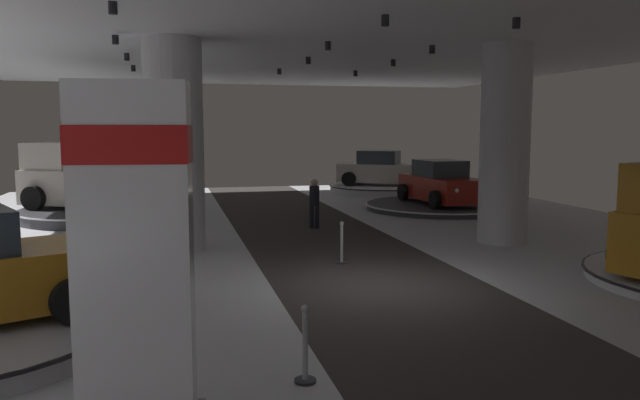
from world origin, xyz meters
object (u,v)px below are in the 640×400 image
Objects in this scene: pickup_truck_far_left at (92,181)px; brand_sign_pylon at (135,264)px; column_right at (505,144)px; display_platform_far_right at (441,206)px; display_car_far_right at (441,184)px; visitor_walking_near at (314,200)px; display_car_deep_right at (381,170)px; column_left at (174,145)px; display_platform_far_left at (102,213)px; display_platform_deep_left at (138,192)px; display_car_deep_left at (137,173)px; display_platform_deep_right at (382,188)px.

brand_sign_pylon is at bearing -82.22° from pickup_truck_far_left.
pickup_truck_far_left is (-11.73, 7.63, -1.44)m from column_right.
display_platform_far_right is (1.36, 7.09, -2.62)m from column_right.
visitor_walking_near is at bearing -149.37° from display_car_far_right.
display_car_deep_right is 14.27m from pickup_truck_far_left.
display_car_deep_right is 2.84× the size of visitor_walking_near.
column_left reaches higher than display_car_deep_right.
display_car_deep_right is 11.68m from visitor_walking_near.
column_right is 0.97× the size of display_platform_far_left.
brand_sign_pylon is 19.81m from display_car_far_right.
column_right is at bearing -38.12° from visitor_walking_near.
display_platform_deep_left is 7.16m from display_platform_far_left.
display_car_deep_left is at bearing 175.97° from display_car_deep_right.
display_platform_far_right is (0.21, -6.68, -1.01)m from display_car_deep_right.
visitor_walking_near is at bearing -61.52° from display_car_deep_left.
display_car_deep_left is 12.51m from visitor_walking_near.
display_platform_deep_left is 14.05m from display_car_far_right.
display_car_far_right is at bearing 93.66° from display_platform_far_right.
column_left is 12.19m from display_platform_far_right.
brand_sign_pylon is (-9.39, -9.49, -0.86)m from column_right.
display_platform_far_right is 12.81m from display_platform_far_left.
display_platform_deep_right is 0.92× the size of pickup_truck_far_left.
brand_sign_pylon reaches higher than visitor_walking_near.
display_platform_deep_left is 1.25× the size of display_car_far_right.
column_left is 0.92× the size of display_platform_far_right.
visitor_walking_near is (5.97, -11.00, -0.22)m from display_car_deep_left.
display_platform_far_right is at bearing 57.04° from brand_sign_pylon.
display_car_far_right is at bearing -2.22° from pickup_truck_far_left.
column_left is 7.33m from display_platform_far_left.
column_right is 7.46m from display_car_far_right.
display_car_far_right reaches higher than display_platform_far_left.
display_car_far_right is at bearing 30.45° from column_left.
column_right is 3.46× the size of visitor_walking_near.
column_left is at bearing 173.08° from column_right.
column_left is 12.05m from display_car_far_right.
column_right reaches higher than display_car_deep_left.
display_platform_deep_left is 7.14m from pickup_truck_far_left.
visitor_walking_near is at bearing -61.59° from display_platform_deep_left.
display_car_far_right is at bearing 30.63° from visitor_walking_near.
display_car_deep_right reaches higher than display_car_far_right.
display_platform_deep_left is 0.95× the size of pickup_truck_far_left.
column_left reaches higher than display_platform_deep_left.
display_platform_deep_right reaches higher than display_platform_far_right.
brand_sign_pylon is (-0.48, -10.57, -0.86)m from column_left.
visitor_walking_near is (-5.95, -3.52, -0.09)m from display_car_far_right.
display_car_deep_right is (-0.03, 0.02, 0.93)m from display_platform_deep_right.
pickup_truck_far_left is at bearing 177.78° from display_car_far_right.
column_right reaches higher than visitor_walking_near.
display_platform_deep_right is 1.20× the size of display_car_far_right.
display_car_far_right is (10.75, 16.61, -0.90)m from brand_sign_pylon.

